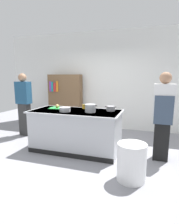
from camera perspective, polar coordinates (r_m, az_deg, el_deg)
The scene contains 13 objects.
ground_plane at distance 4.36m, azimuth -4.03°, elevation -11.31°, with size 10.00×10.00×0.00m, color gray.
back_wall at distance 6.04m, azimuth 3.49°, elevation 9.42°, with size 6.40×0.12×3.00m, color white.
counter_island at distance 4.21m, azimuth -4.11°, elevation -5.43°, with size 1.98×0.98×0.90m.
cutting_board at distance 4.43m, azimuth -9.33°, elevation 1.16°, with size 0.40×0.28×0.02m, color green.
onion at distance 4.39m, azimuth -9.78°, elevation 1.76°, with size 0.09×0.09×0.09m, color tan.
stock_pot at distance 3.90m, azimuth 0.24°, elevation 1.14°, with size 0.29×0.22×0.17m.
sauce_pan at distance 4.08m, azimuth 6.43°, elevation 1.06°, with size 0.25×0.18×0.11m.
mixing_bowl at distance 4.01m, azimuth -7.46°, elevation 0.77°, with size 0.23×0.23×0.09m, color #B7BABF.
juice_cup at distance 4.32m, azimuth -1.76°, elevation 1.61°, with size 0.07×0.07×0.10m, color yellow.
trash_bin at distance 3.14m, azimuth 12.66°, elevation -14.61°, with size 0.46×0.46×0.61m, color white.
person_chef at distance 3.86m, azimuth 21.42°, elevation -0.78°, with size 0.38×0.25×1.72m.
person_guest at distance 5.50m, azimuth -19.27°, elevation 2.55°, with size 0.38×0.24×1.72m.
bookshelf at distance 6.19m, azimuth -7.35°, elevation 3.37°, with size 1.10×0.31×1.70m.
Camera 1 is at (1.56, -3.73, 1.63)m, focal length 30.10 mm.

